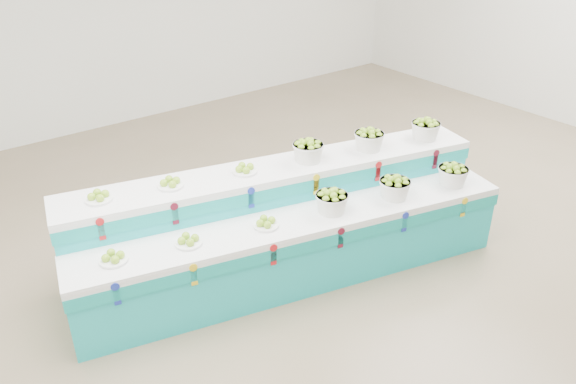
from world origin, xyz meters
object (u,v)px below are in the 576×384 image
object	(u,v)px
basket_lower_left	(332,201)
plate_upper_mid	(170,182)
display_stand	(288,224)
basket_upper_right	(426,129)

from	to	relation	value
basket_lower_left	plate_upper_mid	xyz separation A→B (m)	(-1.21, 0.83, 0.24)
basket_lower_left	plate_upper_mid	bearing A→B (deg)	145.42
display_stand	basket_lower_left	distance (m)	0.53
display_stand	plate_upper_mid	world-z (taller)	plate_upper_mid
plate_upper_mid	basket_upper_right	world-z (taller)	basket_upper_right
basket_lower_left	basket_upper_right	size ratio (longest dim) A/B	1.00
basket_lower_left	plate_upper_mid	distance (m)	1.49
display_stand	basket_lower_left	size ratio (longest dim) A/B	13.81
plate_upper_mid	basket_upper_right	size ratio (longest dim) A/B	0.78
display_stand	basket_upper_right	world-z (taller)	basket_upper_right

